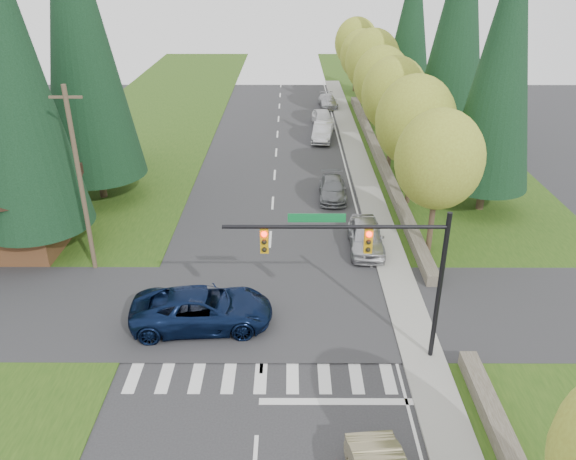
{
  "coord_description": "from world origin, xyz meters",
  "views": [
    {
      "loc": [
        1.17,
        -14.67,
        15.53
      ],
      "look_at": [
        1.09,
        11.1,
        2.8
      ],
      "focal_mm": 35.0,
      "sensor_mm": 36.0,
      "label": 1
    }
  ],
  "objects_px": {
    "suv_navy": "(202,309)",
    "parked_car_b": "(333,189)",
    "parked_car_a": "(366,236)",
    "parked_car_e": "(328,101)",
    "parked_car_d": "(323,118)",
    "parked_car_c": "(323,132)"
  },
  "relations": [
    {
      "from": "parked_car_b",
      "to": "parked_car_c",
      "type": "xyz_separation_m",
      "value": [
        0.0,
        13.55,
        0.12
      ]
    },
    {
      "from": "suv_navy",
      "to": "parked_car_d",
      "type": "xyz_separation_m",
      "value": [
        7.32,
        33.55,
        -0.1
      ]
    },
    {
      "from": "parked_car_b",
      "to": "parked_car_c",
      "type": "relative_size",
      "value": 0.96
    },
    {
      "from": "parked_car_a",
      "to": "parked_car_e",
      "type": "xyz_separation_m",
      "value": [
        -0.14,
        33.79,
        -0.16
      ]
    },
    {
      "from": "suv_navy",
      "to": "parked_car_a",
      "type": "relative_size",
      "value": 1.33
    },
    {
      "from": "suv_navy",
      "to": "parked_car_a",
      "type": "distance_m",
      "value": 11.3
    },
    {
      "from": "parked_car_b",
      "to": "parked_car_d",
      "type": "xyz_separation_m",
      "value": [
        0.28,
        18.33,
        0.14
      ]
    },
    {
      "from": "parked_car_d",
      "to": "parked_car_b",
      "type": "bearing_deg",
      "value": -95.94
    },
    {
      "from": "parked_car_c",
      "to": "parked_car_d",
      "type": "xyz_separation_m",
      "value": [
        0.28,
        4.78,
        0.01
      ]
    },
    {
      "from": "parked_car_a",
      "to": "suv_navy",
      "type": "bearing_deg",
      "value": -136.7
    },
    {
      "from": "parked_car_a",
      "to": "parked_car_c",
      "type": "relative_size",
      "value": 1.02
    },
    {
      "from": "suv_navy",
      "to": "parked_car_d",
      "type": "bearing_deg",
      "value": -16.73
    },
    {
      "from": "suv_navy",
      "to": "parked_car_e",
      "type": "xyz_separation_m",
      "value": [
        8.29,
        41.31,
        -0.23
      ]
    },
    {
      "from": "parked_car_b",
      "to": "suv_navy",
      "type": "bearing_deg",
      "value": -112.69
    },
    {
      "from": "parked_car_c",
      "to": "parked_car_e",
      "type": "relative_size",
      "value": 1.04
    },
    {
      "from": "parked_car_b",
      "to": "parked_car_d",
      "type": "height_order",
      "value": "parked_car_d"
    },
    {
      "from": "suv_navy",
      "to": "parked_car_b",
      "type": "relative_size",
      "value": 1.41
    },
    {
      "from": "parked_car_d",
      "to": "parked_car_a",
      "type": "bearing_deg",
      "value": -92.6
    },
    {
      "from": "parked_car_e",
      "to": "parked_car_a",
      "type": "bearing_deg",
      "value": -93.99
    },
    {
      "from": "parked_car_b",
      "to": "parked_car_e",
      "type": "relative_size",
      "value": 0.99
    },
    {
      "from": "parked_car_b",
      "to": "parked_car_e",
      "type": "bearing_deg",
      "value": 89.36
    },
    {
      "from": "parked_car_d",
      "to": "parked_car_e",
      "type": "xyz_separation_m",
      "value": [
        0.98,
        7.76,
        -0.13
      ]
    }
  ]
}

